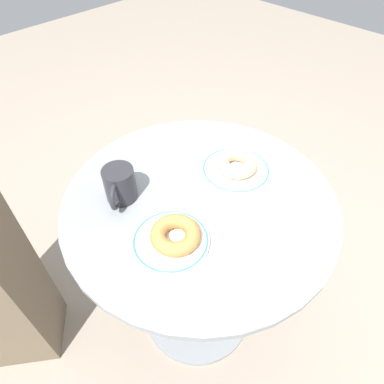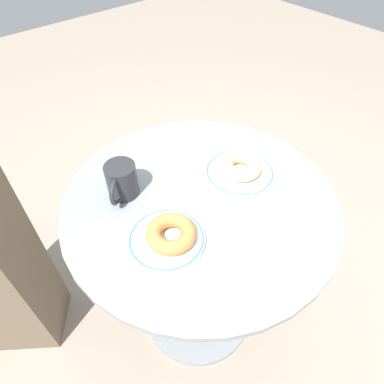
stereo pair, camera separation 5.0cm
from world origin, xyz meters
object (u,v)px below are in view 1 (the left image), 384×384
plate_right (236,170)px  paper_napkin (242,268)px  plate_left (171,241)px  cafe_table (198,248)px  donut_glazed (237,163)px  coffee_mug (120,185)px  donut_old_fashioned (175,235)px

plate_right → paper_napkin: 0.33m
plate_left → plate_right: bearing=9.1°
cafe_table → paper_napkin: paper_napkin is taller
plate_right → donut_glazed: donut_glazed is taller
paper_napkin → coffee_mug: bearing=98.3°
plate_right → donut_old_fashioned: donut_old_fashioned is taller
cafe_table → coffee_mug: (-0.15, 0.15, 0.29)m
plate_left → paper_napkin: 0.18m
donut_old_fashioned → donut_glazed: bearing=11.0°
plate_left → paper_napkin: size_ratio=1.28×
donut_old_fashioned → donut_glazed: donut_glazed is taller
paper_napkin → coffee_mug: size_ratio=1.34×
donut_old_fashioned → cafe_table: bearing=21.9°
plate_left → cafe_table: bearing=18.0°
plate_right → paper_napkin: plate_right is taller
donut_old_fashioned → coffee_mug: bearing=90.1°
cafe_table → coffee_mug: bearing=133.7°
plate_right → coffee_mug: coffee_mug is taller
plate_right → paper_napkin: bearing=-138.2°
cafe_table → donut_glazed: (0.15, -0.00, 0.27)m
donut_glazed → paper_napkin: 0.33m
plate_left → coffee_mug: bearing=87.8°
cafe_table → plate_right: 0.29m
cafe_table → plate_right: size_ratio=3.74×
plate_left → donut_glazed: size_ratio=1.55×
plate_left → coffee_mug: coffee_mug is taller
donut_old_fashioned → paper_napkin: 0.17m
donut_old_fashioned → coffee_mug: coffee_mug is taller
donut_old_fashioned → coffee_mug: 0.21m
donut_old_fashioned → donut_glazed: size_ratio=1.00×
coffee_mug → donut_glazed: bearing=-27.1°
cafe_table → coffee_mug: 0.36m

